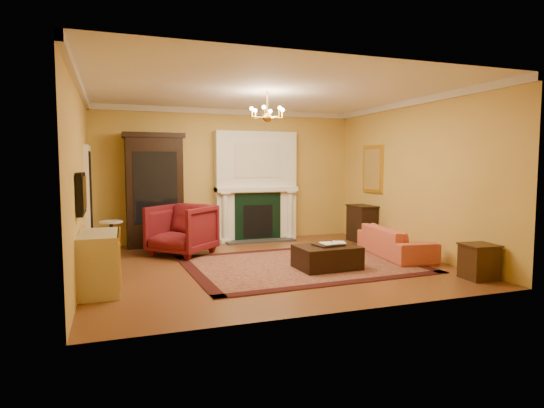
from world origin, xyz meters
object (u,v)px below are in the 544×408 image
console_table (362,224)px  leather_ottoman (327,257)px  china_cabinet (154,193)px  end_table (479,262)px  wingback_armchair (182,227)px  pedestal_table (111,238)px  coral_sofa (395,237)px  commode (100,262)px

console_table → leather_ottoman: (-1.96, -2.19, -0.20)m
china_cabinet → leather_ottoman: china_cabinet is taller
end_table → china_cabinet: bearing=134.2°
wingback_armchair → pedestal_table: 1.30m
china_cabinet → coral_sofa: china_cabinet is taller
pedestal_table → coral_sofa: bearing=-14.9°
end_table → console_table: (0.06, 3.56, 0.14)m
wingback_armchair → console_table: (4.07, 0.16, -0.14)m
coral_sofa → console_table: console_table is taller
commode → console_table: (5.51, 2.34, -0.01)m
wingback_armchair → leather_ottoman: wingback_armchair is taller
coral_sofa → end_table: 1.93m
pedestal_table → console_table: bearing=3.0°
end_table → console_table: size_ratio=0.64×
wingback_armchair → pedestal_table: size_ratio=1.48×
wingback_armchair → leather_ottoman: size_ratio=1.07×
wingback_armchair → coral_sofa: size_ratio=0.56×
china_cabinet → coral_sofa: size_ratio=1.20×
wingback_armchair → coral_sofa: wingback_armchair is taller
coral_sofa → console_table: 1.67m
china_cabinet → console_table: size_ratio=2.88×
commode → coral_sofa: bearing=8.8°
end_table → leather_ottoman: bearing=144.1°
coral_sofa → pedestal_table: bearing=82.7°
china_cabinet → pedestal_table: bearing=-126.3°
china_cabinet → console_table: china_cabinet is taller
pedestal_table → end_table: 6.23m
pedestal_table → commode: commode is taller
pedestal_table → leather_ottoman: bearing=-29.2°
commode → end_table: 5.59m
end_table → wingback_armchair: bearing=139.7°
end_table → console_table: console_table is taller
wingback_armchair → leather_ottoman: 2.94m
china_cabinet → coral_sofa: 5.04m
china_cabinet → coral_sofa: bearing=-33.2°
pedestal_table → commode: (-0.15, -2.06, -0.02)m
china_cabinet → pedestal_table: 1.71m
commode → leather_ottoman: bearing=3.8°
pedestal_table → console_table: 5.36m
pedestal_table → end_table: (5.30, -3.28, -0.17)m
wingback_armchair → commode: wingback_armchair is taller
coral_sofa → leather_ottoman: coral_sofa is taller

